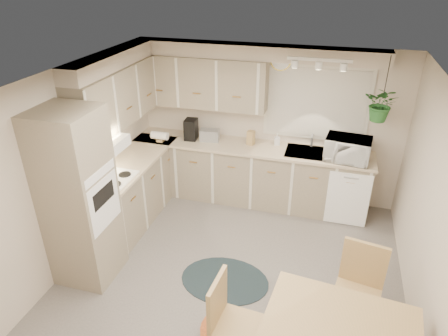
% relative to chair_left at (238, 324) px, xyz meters
% --- Properties ---
extents(floor, '(4.20, 4.20, 0.00)m').
position_rel_chair_left_xyz_m(floor, '(-0.34, 1.07, -0.47)').
color(floor, slate).
rests_on(floor, ground).
extents(ceiling, '(4.20, 4.20, 0.00)m').
position_rel_chair_left_xyz_m(ceiling, '(-0.34, 1.07, 1.93)').
color(ceiling, silver).
rests_on(ceiling, wall_back).
extents(wall_back, '(4.00, 0.04, 2.40)m').
position_rel_chair_left_xyz_m(wall_back, '(-0.34, 3.17, 0.73)').
color(wall_back, beige).
rests_on(wall_back, floor).
extents(wall_left, '(0.04, 4.20, 2.40)m').
position_rel_chair_left_xyz_m(wall_left, '(-2.34, 1.07, 0.73)').
color(wall_left, beige).
rests_on(wall_left, floor).
extents(wall_right, '(0.04, 4.20, 2.40)m').
position_rel_chair_left_xyz_m(wall_right, '(1.66, 1.07, 0.73)').
color(wall_right, beige).
rests_on(wall_right, floor).
extents(base_cab_left, '(0.60, 1.85, 0.90)m').
position_rel_chair_left_xyz_m(base_cab_left, '(-2.04, 1.95, -0.02)').
color(base_cab_left, tan).
rests_on(base_cab_left, floor).
extents(base_cab_back, '(3.60, 0.60, 0.90)m').
position_rel_chair_left_xyz_m(base_cab_back, '(-0.54, 2.87, -0.02)').
color(base_cab_back, tan).
rests_on(base_cab_back, floor).
extents(counter_left, '(0.64, 1.89, 0.04)m').
position_rel_chair_left_xyz_m(counter_left, '(-2.03, 1.95, 0.45)').
color(counter_left, beige).
rests_on(counter_left, base_cab_left).
extents(counter_back, '(3.64, 0.64, 0.04)m').
position_rel_chair_left_xyz_m(counter_back, '(-0.54, 2.86, 0.45)').
color(counter_back, beige).
rests_on(counter_back, base_cab_back).
extents(oven_stack, '(0.65, 0.65, 2.10)m').
position_rel_chair_left_xyz_m(oven_stack, '(-2.02, 0.70, 0.58)').
color(oven_stack, tan).
rests_on(oven_stack, floor).
extents(wall_oven_face, '(0.02, 0.56, 0.58)m').
position_rel_chair_left_xyz_m(wall_oven_face, '(-1.70, 0.70, 0.58)').
color(wall_oven_face, white).
rests_on(wall_oven_face, oven_stack).
extents(upper_cab_left, '(0.35, 2.00, 0.75)m').
position_rel_chair_left_xyz_m(upper_cab_left, '(-2.17, 2.07, 1.36)').
color(upper_cab_left, tan).
rests_on(upper_cab_left, wall_left).
extents(upper_cab_back, '(2.00, 0.35, 0.75)m').
position_rel_chair_left_xyz_m(upper_cab_back, '(-1.34, 3.00, 1.36)').
color(upper_cab_back, tan).
rests_on(upper_cab_back, wall_back).
extents(soffit_left, '(0.30, 2.00, 0.20)m').
position_rel_chair_left_xyz_m(soffit_left, '(-2.19, 2.07, 1.83)').
color(soffit_left, beige).
rests_on(soffit_left, wall_left).
extents(soffit_back, '(3.60, 0.30, 0.20)m').
position_rel_chair_left_xyz_m(soffit_back, '(-0.54, 3.02, 1.83)').
color(soffit_back, beige).
rests_on(soffit_back, wall_back).
extents(cooktop, '(0.52, 0.58, 0.02)m').
position_rel_chair_left_xyz_m(cooktop, '(-2.02, 1.37, 0.48)').
color(cooktop, white).
rests_on(cooktop, counter_left).
extents(range_hood, '(0.40, 0.60, 0.14)m').
position_rel_chair_left_xyz_m(range_hood, '(-2.04, 1.37, 0.93)').
color(range_hood, white).
rests_on(range_hood, upper_cab_left).
extents(window_blinds, '(1.40, 0.02, 1.00)m').
position_rel_chair_left_xyz_m(window_blinds, '(0.36, 3.14, 1.13)').
color(window_blinds, white).
rests_on(window_blinds, wall_back).
extents(window_frame, '(1.50, 0.02, 1.10)m').
position_rel_chair_left_xyz_m(window_frame, '(0.36, 3.15, 1.13)').
color(window_frame, beige).
rests_on(window_frame, wall_back).
extents(sink, '(0.70, 0.48, 0.10)m').
position_rel_chair_left_xyz_m(sink, '(0.36, 2.87, 0.43)').
color(sink, '#9DA0A4').
rests_on(sink, counter_back).
extents(dishwasher_front, '(0.58, 0.02, 0.83)m').
position_rel_chair_left_xyz_m(dishwasher_front, '(0.96, 2.56, -0.04)').
color(dishwasher_front, white).
rests_on(dishwasher_front, base_cab_back).
extents(track_light_bar, '(0.80, 0.04, 0.04)m').
position_rel_chair_left_xyz_m(track_light_bar, '(0.36, 2.62, 1.86)').
color(track_light_bar, white).
rests_on(track_light_bar, ceiling).
extents(wall_clock, '(0.30, 0.03, 0.30)m').
position_rel_chair_left_xyz_m(wall_clock, '(-0.19, 3.14, 1.71)').
color(wall_clock, '#E4CA50').
rests_on(wall_clock, wall_back).
extents(chair_left, '(0.47, 0.47, 0.94)m').
position_rel_chair_left_xyz_m(chair_left, '(0.00, 0.00, 0.00)').
color(chair_left, tan).
rests_on(chair_left, floor).
extents(chair_back, '(0.54, 0.54, 0.99)m').
position_rel_chair_left_xyz_m(chair_back, '(1.05, 0.64, 0.02)').
color(chair_back, tan).
rests_on(chair_back, floor).
extents(braided_rug, '(1.07, 0.80, 0.01)m').
position_rel_chair_left_xyz_m(braided_rug, '(-0.40, 0.98, -0.46)').
color(braided_rug, black).
rests_on(braided_rug, floor).
extents(pet_bed, '(0.75, 0.75, 0.13)m').
position_rel_chair_left_xyz_m(pet_bed, '(-0.14, 0.20, -0.40)').
color(pet_bed, '#BD6325').
rests_on(pet_bed, floor).
extents(microwave, '(0.63, 0.39, 0.41)m').
position_rel_chair_left_xyz_m(microwave, '(0.86, 2.77, 0.67)').
color(microwave, white).
rests_on(microwave, counter_back).
extents(soap_bottle, '(0.12, 0.19, 0.08)m').
position_rel_chair_left_xyz_m(soap_bottle, '(-0.16, 3.02, 0.51)').
color(soap_bottle, white).
rests_on(soap_bottle, counter_back).
extents(hanging_plant, '(0.55, 0.58, 0.36)m').
position_rel_chair_left_xyz_m(hanging_plant, '(1.19, 2.77, 1.26)').
color(hanging_plant, '#276127').
rests_on(hanging_plant, ceiling).
extents(coffee_maker, '(0.20, 0.24, 0.32)m').
position_rel_chair_left_xyz_m(coffee_maker, '(-1.48, 2.87, 0.63)').
color(coffee_maker, black).
rests_on(coffee_maker, counter_back).
extents(toaster, '(0.31, 0.20, 0.18)m').
position_rel_chair_left_xyz_m(toaster, '(-1.18, 2.89, 0.56)').
color(toaster, '#9DA0A4').
rests_on(toaster, counter_back).
extents(knife_block, '(0.12, 0.12, 0.22)m').
position_rel_chair_left_xyz_m(knife_block, '(-0.54, 2.92, 0.58)').
color(knife_block, tan).
rests_on(knife_block, counter_back).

